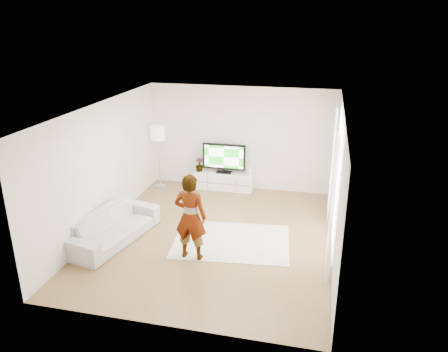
% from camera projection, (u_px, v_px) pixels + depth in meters
% --- Properties ---
extents(floor, '(6.00, 6.00, 0.00)m').
position_uv_depth(floor, '(214.00, 236.00, 9.48)').
color(floor, '#A17549').
rests_on(floor, ground).
extents(ceiling, '(6.00, 6.00, 0.00)m').
position_uv_depth(ceiling, '(212.00, 109.00, 8.52)').
color(ceiling, white).
rests_on(ceiling, wall_back).
extents(wall_left, '(0.02, 6.00, 2.80)m').
position_uv_depth(wall_left, '(102.00, 167.00, 9.54)').
color(wall_left, white).
rests_on(wall_left, floor).
extents(wall_right, '(0.02, 6.00, 2.80)m').
position_uv_depth(wall_right, '(338.00, 186.00, 8.46)').
color(wall_right, white).
rests_on(wall_right, floor).
extents(wall_back, '(5.00, 0.02, 2.80)m').
position_uv_depth(wall_back, '(241.00, 138.00, 11.74)').
color(wall_back, white).
rests_on(wall_back, floor).
extents(wall_front, '(5.00, 0.02, 2.80)m').
position_uv_depth(wall_front, '(161.00, 246.00, 6.26)').
color(wall_front, white).
rests_on(wall_front, floor).
extents(window, '(0.01, 2.60, 2.50)m').
position_uv_depth(window, '(337.00, 178.00, 8.73)').
color(window, white).
rests_on(window, wall_right).
extents(curtain_near, '(0.04, 0.70, 2.60)m').
position_uv_depth(curtain_near, '(332.00, 209.00, 7.59)').
color(curtain_near, white).
rests_on(curtain_near, floor).
extents(curtain_far, '(0.04, 0.70, 2.60)m').
position_uv_depth(curtain_far, '(332.00, 163.00, 9.97)').
color(curtain_far, white).
rests_on(curtain_far, floor).
extents(media_console, '(1.63, 0.46, 0.46)m').
position_uv_depth(media_console, '(224.00, 181.00, 12.02)').
color(media_console, white).
rests_on(media_console, floor).
extents(television, '(1.18, 0.23, 0.82)m').
position_uv_depth(television, '(224.00, 157.00, 11.81)').
color(television, black).
rests_on(television, media_console).
extents(game_console, '(0.08, 0.16, 0.21)m').
position_uv_depth(game_console, '(249.00, 171.00, 11.75)').
color(game_console, white).
rests_on(game_console, media_console).
extents(potted_plant, '(0.27, 0.27, 0.37)m').
position_uv_depth(potted_plant, '(199.00, 165.00, 12.03)').
color(potted_plant, '#3F7238').
rests_on(potted_plant, media_console).
extents(rug, '(2.59, 1.99, 0.01)m').
position_uv_depth(rug, '(232.00, 241.00, 9.26)').
color(rug, '#EEE4CB').
rests_on(rug, floor).
extents(player, '(0.65, 0.44, 1.74)m').
position_uv_depth(player, '(190.00, 217.00, 8.35)').
color(player, '#334772').
rests_on(player, rug).
extents(sofa, '(1.32, 2.38, 0.66)m').
position_uv_depth(sofa, '(113.00, 227.00, 9.19)').
color(sofa, '#B5B5B0').
rests_on(sofa, floor).
extents(floor_lamp, '(0.38, 0.38, 1.73)m').
position_uv_depth(floor_lamp, '(158.00, 136.00, 11.77)').
color(floor_lamp, silver).
rests_on(floor_lamp, floor).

